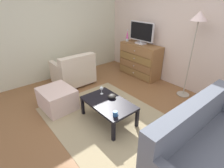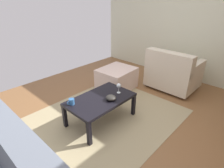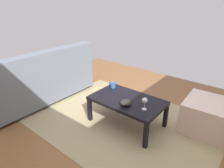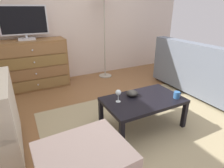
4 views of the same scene
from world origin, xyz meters
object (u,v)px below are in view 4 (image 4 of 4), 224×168
(dresser, at_px, (34,65))
(couch_large, at_px, (204,74))
(mug, at_px, (177,95))
(coffee_table, at_px, (143,102))
(standing_lamp, at_px, (104,0))
(bowl_decorative, at_px, (132,93))
(wine_glass, at_px, (118,93))
(tv, at_px, (24,22))

(dresser, height_order, couch_large, dresser)
(couch_large, bearing_deg, mug, -156.49)
(dresser, height_order, coffee_table, dresser)
(coffee_table, relative_size, mug, 8.61)
(couch_large, distance_m, standing_lamp, 2.33)
(dresser, xyz_separation_m, bowl_decorative, (0.98, -1.84, -0.03))
(wine_glass, bearing_deg, tv, 112.19)
(dresser, relative_size, wine_glass, 7.65)
(tv, relative_size, bowl_decorative, 5.18)
(mug, distance_m, couch_large, 1.31)
(tv, xyz_separation_m, bowl_decorative, (1.02, -1.86, -0.79))
(mug, bearing_deg, tv, 124.30)
(dresser, xyz_separation_m, wine_glass, (0.74, -1.90, 0.05))
(dresser, distance_m, standing_lamp, 1.83)
(tv, xyz_separation_m, mug, (1.48, -2.17, -0.78))
(dresser, xyz_separation_m, couch_large, (2.64, -1.63, -0.10))
(coffee_table, xyz_separation_m, mug, (0.39, -0.17, 0.09))
(dresser, bearing_deg, wine_glass, -68.61)
(dresser, height_order, standing_lamp, standing_lamp)
(coffee_table, bearing_deg, bowl_decorative, 117.43)
(bowl_decorative, bearing_deg, tv, 118.76)
(standing_lamp, bearing_deg, bowl_decorative, -104.48)
(dresser, height_order, tv, tv)
(mug, height_order, couch_large, couch_large)
(dresser, distance_m, tv, 0.76)
(dresser, distance_m, mug, 2.59)
(wine_glass, bearing_deg, coffee_table, -14.76)
(couch_large, height_order, standing_lamp, standing_lamp)
(dresser, bearing_deg, bowl_decorative, -61.91)
(mug, bearing_deg, coffee_table, 156.37)
(tv, bearing_deg, couch_large, -31.62)
(dresser, distance_m, couch_large, 3.10)
(dresser, xyz_separation_m, tv, (-0.04, 0.02, 0.76))
(bowl_decorative, bearing_deg, standing_lamp, 75.52)
(tv, bearing_deg, coffee_table, -61.33)
(bowl_decorative, bearing_deg, wine_glass, -166.02)
(wine_glass, distance_m, standing_lamp, 2.25)
(tv, height_order, coffee_table, tv)
(coffee_table, height_order, mug, mug)
(coffee_table, bearing_deg, standing_lamp, 78.62)
(mug, height_order, bowl_decorative, mug)
(dresser, height_order, wine_glass, dresser)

